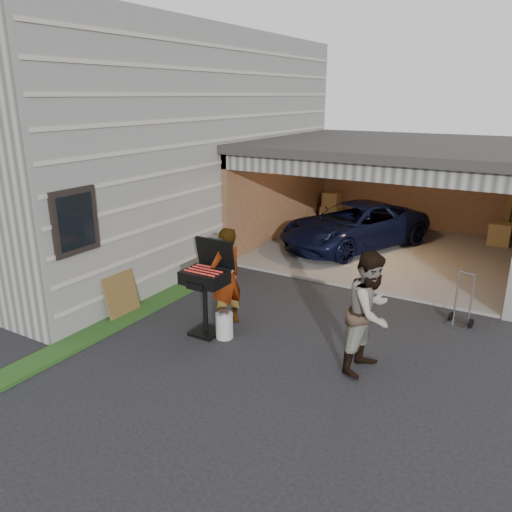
% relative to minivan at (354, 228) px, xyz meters
% --- Properties ---
extents(ground, '(80.00, 80.00, 0.00)m').
position_rel_minivan_xyz_m(ground, '(0.17, -6.34, -0.60)').
color(ground, black).
rests_on(ground, ground).
extents(house, '(7.00, 11.00, 5.50)m').
position_rel_minivan_xyz_m(house, '(-5.83, -2.34, 2.15)').
color(house, '#474744').
rests_on(house, ground).
extents(groundcover_strip, '(0.50, 8.00, 0.06)m').
position_rel_minivan_xyz_m(groundcover_strip, '(-2.08, -7.34, -0.57)').
color(groundcover_strip, '#193814').
rests_on(groundcover_strip, ground).
extents(garage, '(6.80, 6.30, 2.90)m').
position_rel_minivan_xyz_m(garage, '(0.93, 0.45, 1.27)').
color(garage, '#605E59').
rests_on(garage, ground).
extents(minivan, '(3.56, 4.72, 1.19)m').
position_rel_minivan_xyz_m(minivan, '(0.00, 0.00, 0.00)').
color(minivan, black).
rests_on(minivan, ground).
extents(woman, '(0.59, 0.75, 1.82)m').
position_rel_minivan_xyz_m(woman, '(-0.33, -5.64, 0.31)').
color(woman, silver).
rests_on(woman, ground).
extents(man, '(0.84, 1.00, 1.87)m').
position_rel_minivan_xyz_m(man, '(2.36, -5.84, 0.34)').
color(man, '#4E321F').
rests_on(man, ground).
extents(bbq_grill, '(0.74, 0.65, 1.66)m').
position_rel_minivan_xyz_m(bbq_grill, '(-0.43, -6.10, 0.39)').
color(bbq_grill, black).
rests_on(bbq_grill, ground).
extents(propane_tank, '(0.32, 0.32, 0.45)m').
position_rel_minivan_xyz_m(propane_tank, '(-0.07, -6.10, -0.37)').
color(propane_tank, '#B3B3AF').
rests_on(propane_tank, ground).
extents(plywood_panel, '(0.21, 0.75, 0.83)m').
position_rel_minivan_xyz_m(plywood_panel, '(-2.23, -6.34, -0.18)').
color(plywood_panel, '#513B1C').
rests_on(plywood_panel, ground).
extents(hand_truck, '(0.45, 0.41, 1.02)m').
position_rel_minivan_xyz_m(hand_truck, '(3.32, -3.51, -0.40)').
color(hand_truck, slate).
rests_on(hand_truck, ground).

